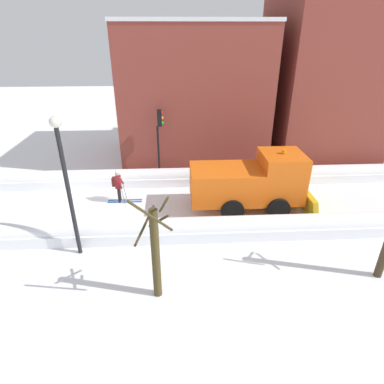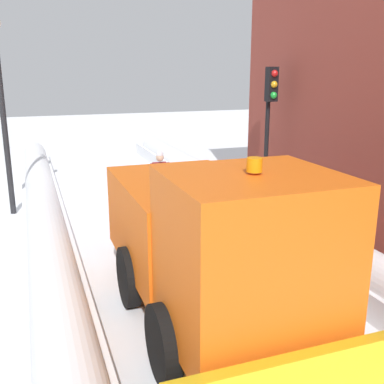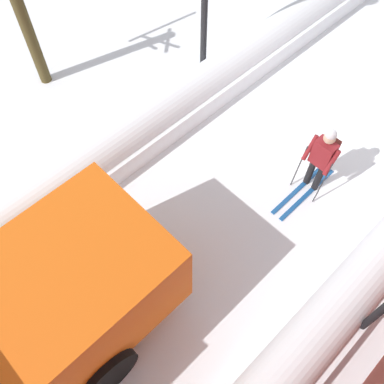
{
  "view_description": "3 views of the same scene",
  "coord_description": "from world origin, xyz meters",
  "px_view_note": "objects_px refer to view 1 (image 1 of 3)",
  "views": [
    {
      "loc": [
        14.39,
        4.61,
        8.14
      ],
      "look_at": [
        0.38,
        5.36,
        1.01
      ],
      "focal_mm": 29.99,
      "sensor_mm": 36.0,
      "label": 1
    },
    {
      "loc": [
        2.97,
        14.7,
        4.17
      ],
      "look_at": [
        -0.84,
        4.16,
        1.15
      ],
      "focal_mm": 42.61,
      "sensor_mm": 36.0,
      "label": 2
    },
    {
      "loc": [
        -2.64,
        7.08,
        7.86
      ],
      "look_at": [
        0.52,
        4.01,
        0.95
      ],
      "focal_mm": 40.25,
      "sensor_mm": 36.0,
      "label": 3
    }
  ],
  "objects_px": {
    "bare_tree_near": "(155,251)",
    "plow_truck": "(252,182)",
    "street_lamp": "(65,174)",
    "skier": "(118,184)",
    "traffic_light_pole": "(160,132)"
  },
  "relations": [
    {
      "from": "skier",
      "to": "traffic_light_pole",
      "type": "bearing_deg",
      "value": 139.45
    },
    {
      "from": "skier",
      "to": "street_lamp",
      "type": "relative_size",
      "value": 0.32
    },
    {
      "from": "street_lamp",
      "to": "bare_tree_near",
      "type": "xyz_separation_m",
      "value": [
        2.49,
        3.27,
        -1.66
      ]
    },
    {
      "from": "skier",
      "to": "traffic_light_pole",
      "type": "distance_m",
      "value": 3.84
    },
    {
      "from": "plow_truck",
      "to": "street_lamp",
      "type": "distance_m",
      "value": 8.61
    },
    {
      "from": "plow_truck",
      "to": "skier",
      "type": "bearing_deg",
      "value": -98.93
    },
    {
      "from": "plow_truck",
      "to": "traffic_light_pole",
      "type": "relative_size",
      "value": 1.41
    },
    {
      "from": "plow_truck",
      "to": "bare_tree_near",
      "type": "distance_m",
      "value": 7.27
    },
    {
      "from": "bare_tree_near",
      "to": "plow_truck",
      "type": "bearing_deg",
      "value": 142.36
    },
    {
      "from": "plow_truck",
      "to": "street_lamp",
      "type": "xyz_separation_m",
      "value": [
        3.25,
        -7.7,
        2.03
      ]
    },
    {
      "from": "skier",
      "to": "traffic_light_pole",
      "type": "height_order",
      "value": "traffic_light_pole"
    },
    {
      "from": "plow_truck",
      "to": "traffic_light_pole",
      "type": "bearing_deg",
      "value": -127.76
    },
    {
      "from": "skier",
      "to": "bare_tree_near",
      "type": "distance_m",
      "value": 7.23
    },
    {
      "from": "traffic_light_pole",
      "to": "plow_truck",
      "type": "bearing_deg",
      "value": 52.24
    },
    {
      "from": "plow_truck",
      "to": "skier",
      "type": "distance_m",
      "value": 6.82
    }
  ]
}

